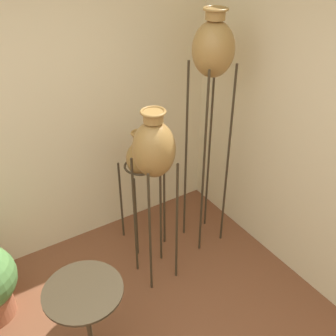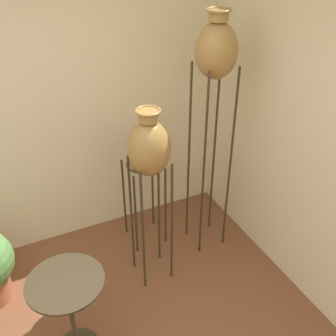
{
  "view_description": "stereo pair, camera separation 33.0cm",
  "coord_description": "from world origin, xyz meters",
  "px_view_note": "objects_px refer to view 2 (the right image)",
  "views": [
    {
      "loc": [
        -0.35,
        -1.04,
        2.68
      ],
      "look_at": [
        1.14,
        1.31,
        0.91
      ],
      "focal_mm": 42.0,
      "sensor_mm": 36.0,
      "label": 1
    },
    {
      "loc": [
        -0.06,
        -1.2,
        2.68
      ],
      "look_at": [
        1.14,
        1.31,
        0.91
      ],
      "focal_mm": 42.0,
      "sensor_mm": 36.0,
      "label": 2
    }
  ],
  "objects_px": {
    "vase_stand_short": "(143,159)",
    "side_table": "(69,301)",
    "vase_stand_tall": "(216,57)",
    "vase_stand_medium": "(149,150)"
  },
  "relations": [
    {
      "from": "vase_stand_tall",
      "to": "side_table",
      "type": "bearing_deg",
      "value": -156.46
    },
    {
      "from": "vase_stand_tall",
      "to": "vase_stand_medium",
      "type": "distance_m",
      "value": 0.86
    },
    {
      "from": "vase_stand_medium",
      "to": "vase_stand_short",
      "type": "distance_m",
      "value": 0.58
    },
    {
      "from": "vase_stand_short",
      "to": "side_table",
      "type": "xyz_separation_m",
      "value": [
        -0.92,
        -0.9,
        -0.38
      ]
    },
    {
      "from": "vase_stand_medium",
      "to": "side_table",
      "type": "height_order",
      "value": "vase_stand_medium"
    },
    {
      "from": "side_table",
      "to": "vase_stand_medium",
      "type": "bearing_deg",
      "value": 29.43
    },
    {
      "from": "vase_stand_tall",
      "to": "side_table",
      "type": "xyz_separation_m",
      "value": [
        -1.43,
        -0.62,
        -1.29
      ]
    },
    {
      "from": "vase_stand_short",
      "to": "side_table",
      "type": "bearing_deg",
      "value": -135.7
    },
    {
      "from": "vase_stand_medium",
      "to": "vase_stand_short",
      "type": "height_order",
      "value": "vase_stand_medium"
    },
    {
      "from": "vase_stand_short",
      "to": "vase_stand_medium",
      "type": "bearing_deg",
      "value": -105.15
    }
  ]
}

